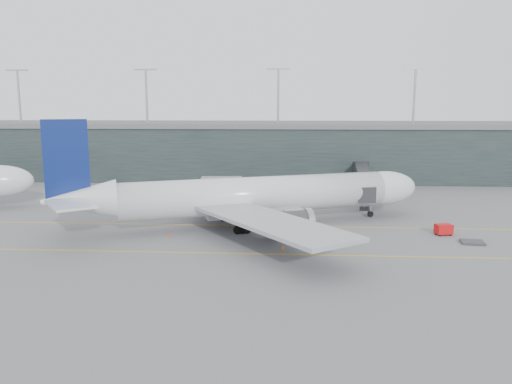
{
  "coord_description": "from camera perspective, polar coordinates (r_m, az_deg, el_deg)",
  "views": [
    {
      "loc": [
        7.6,
        -84.7,
        19.61
      ],
      "look_at": [
        2.49,
        -4.0,
        5.72
      ],
      "focal_mm": 35.0,
      "sensor_mm": 36.0,
      "label": 1
    }
  ],
  "objects": [
    {
      "name": "taxiline_a",
      "position": [
        83.4,
        -1.71,
        -3.85
      ],
      "size": [
        160.0,
        0.25,
        0.02
      ],
      "primitive_type": "cube",
      "color": "gold",
      "rests_on": "ground"
    },
    {
      "name": "uld_b",
      "position": [
        98.22,
        -1.8,
        -1.2
      ],
      "size": [
        2.48,
        2.24,
        1.85
      ],
      "rotation": [
        0.0,
        0.0,
        -0.36
      ],
      "color": "#3A393F",
      "rests_on": "ground"
    },
    {
      "name": "cone_nose",
      "position": [
        85.25,
        20.33,
        -3.9
      ],
      "size": [
        0.5,
        0.5,
        0.79
      ],
      "primitive_type": "cone",
      "color": "#EF430D",
      "rests_on": "ground"
    },
    {
      "name": "cone_tail",
      "position": [
        77.38,
        -9.84,
        -4.81
      ],
      "size": [
        0.45,
        0.45,
        0.71
      ],
      "primitive_type": "cone",
      "color": "red",
      "rests_on": "ground"
    },
    {
      "name": "taxiline_b",
      "position": [
        68.03,
        -2.97,
        -7.01
      ],
      "size": [
        160.0,
        0.25,
        0.02
      ],
      "primitive_type": "cube",
      "color": "gold",
      "rests_on": "ground"
    },
    {
      "name": "taxiline_lead_main",
      "position": [
        106.55,
        2.16,
        -0.86
      ],
      "size": [
        0.25,
        60.0,
        0.02
      ],
      "primitive_type": "cube",
      "color": "gold",
      "rests_on": "ground"
    },
    {
      "name": "baggage_dolly",
      "position": [
        79.21,
        23.49,
        -5.27
      ],
      "size": [
        3.48,
        2.93,
        0.32
      ],
      "primitive_type": "cube",
      "rotation": [
        0.0,
        0.0,
        -0.13
      ],
      "color": "#323236",
      "rests_on": "ground"
    },
    {
      "name": "ground",
      "position": [
        87.28,
        -1.47,
        -3.24
      ],
      "size": [
        320.0,
        320.0,
        0.0
      ],
      "primitive_type": "plane",
      "color": "#515155",
      "rests_on": "ground"
    },
    {
      "name": "cone_wing_port",
      "position": [
        98.47,
        5.15,
        -1.58
      ],
      "size": [
        0.42,
        0.42,
        0.67
      ],
      "primitive_type": "cone",
      "color": "#D83F0C",
      "rests_on": "ground"
    },
    {
      "name": "gse_cart",
      "position": [
        82.42,
        20.65,
        -3.99
      ],
      "size": [
        2.78,
        2.11,
        1.69
      ],
      "rotation": [
        0.0,
        0.0,
        0.23
      ],
      "color": "#BB0D0F",
      "rests_on": "ground"
    },
    {
      "name": "jet_bridge",
      "position": [
        110.33,
        11.77,
        1.69
      ],
      "size": [
        7.66,
        42.57,
        6.08
      ],
      "rotation": [
        0.0,
        0.0,
        -0.12
      ],
      "color": "#26272A",
      "rests_on": "ground"
    },
    {
      "name": "uld_c",
      "position": [
        97.0,
        -1.46,
        -1.3
      ],
      "size": [
        2.68,
        2.45,
        1.97
      ],
      "rotation": [
        0.0,
        0.0,
        0.4
      ],
      "color": "#3A393F",
      "rests_on": "ground"
    },
    {
      "name": "uld_a",
      "position": [
        98.33,
        -4.33,
        -1.16
      ],
      "size": [
        2.76,
        2.53,
        2.03
      ],
      "rotation": [
        0.0,
        0.0,
        0.41
      ],
      "color": "#3A393F",
      "rests_on": "ground"
    },
    {
      "name": "cone_wing_stbd",
      "position": [
        69.56,
        3.11,
        -6.34
      ],
      "size": [
        0.45,
        0.45,
        0.72
      ],
      "primitive_type": "cone",
      "color": "orange",
      "rests_on": "ground"
    },
    {
      "name": "main_aircraft",
      "position": [
        82.42,
        -0.19,
        -0.46
      ],
      "size": [
        61.22,
        56.55,
        17.83
      ],
      "rotation": [
        0.0,
        0.0,
        0.37
      ],
      "color": "silver",
      "rests_on": "ground"
    },
    {
      "name": "terminal",
      "position": [
        143.41,
        0.57,
        4.95
      ],
      "size": [
        240.0,
        36.0,
        29.0
      ],
      "color": "black",
      "rests_on": "ground"
    }
  ]
}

